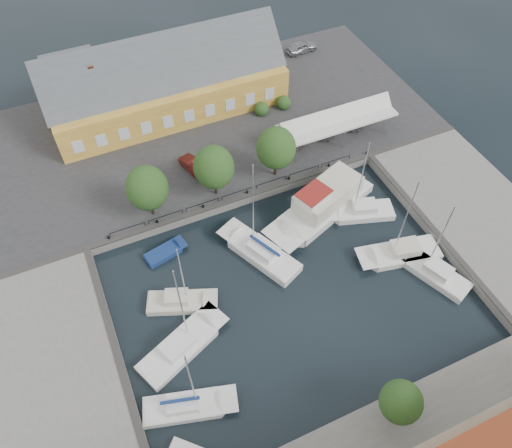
{
  "coord_description": "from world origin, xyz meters",
  "views": [
    {
      "loc": [
        -12.86,
        -22.76,
        40.62
      ],
      "look_at": [
        0.0,
        6.0,
        1.5
      ],
      "focal_mm": 35.0,
      "sensor_mm": 36.0,
      "label": 1
    }
  ],
  "objects_px": {
    "car_red": "(194,167)",
    "center_sailboat": "(260,253)",
    "east_boat_b": "(400,254)",
    "launch_nw": "(165,253)",
    "east_boat_a": "(360,213)",
    "west_boat_d": "(188,407)",
    "east_boat_c": "(433,273)",
    "tent_canopy": "(337,120)",
    "warehouse": "(161,84)",
    "trawler": "(323,204)",
    "west_boat_c": "(182,347)",
    "west_boat_b": "(181,303)",
    "car_silver": "(302,47)"
  },
  "relations": [
    {
      "from": "car_red",
      "to": "center_sailboat",
      "type": "relative_size",
      "value": 0.32
    },
    {
      "from": "east_boat_b",
      "to": "launch_nw",
      "type": "height_order",
      "value": "east_boat_b"
    },
    {
      "from": "east_boat_a",
      "to": "west_boat_d",
      "type": "bearing_deg",
      "value": -153.03
    },
    {
      "from": "east_boat_a",
      "to": "east_boat_c",
      "type": "height_order",
      "value": "east_boat_a"
    },
    {
      "from": "tent_canopy",
      "to": "car_red",
      "type": "distance_m",
      "value": 17.2
    },
    {
      "from": "warehouse",
      "to": "tent_canopy",
      "type": "relative_size",
      "value": 2.04
    },
    {
      "from": "trawler",
      "to": "east_boat_a",
      "type": "xyz_separation_m",
      "value": [
        3.45,
        -2.12,
        -0.75
      ]
    },
    {
      "from": "trawler",
      "to": "warehouse",
      "type": "bearing_deg",
      "value": 114.63
    },
    {
      "from": "west_boat_c",
      "to": "launch_nw",
      "type": "bearing_deg",
      "value": 80.35
    },
    {
      "from": "west_boat_d",
      "to": "car_red",
      "type": "bearing_deg",
      "value": 69.01
    },
    {
      "from": "tent_canopy",
      "to": "west_boat_b",
      "type": "xyz_separation_m",
      "value": [
        -23.75,
        -13.27,
        -3.42
      ]
    },
    {
      "from": "center_sailboat",
      "to": "east_boat_a",
      "type": "distance_m",
      "value": 11.89
    },
    {
      "from": "east_boat_b",
      "to": "east_boat_a",
      "type": "bearing_deg",
      "value": 97.09
    },
    {
      "from": "west_boat_b",
      "to": "east_boat_b",
      "type": "bearing_deg",
      "value": -9.56
    },
    {
      "from": "center_sailboat",
      "to": "launch_nw",
      "type": "xyz_separation_m",
      "value": [
        -8.58,
        4.08,
        -0.27
      ]
    },
    {
      "from": "warehouse",
      "to": "center_sailboat",
      "type": "xyz_separation_m",
      "value": [
        1.85,
        -25.11,
        -4.06
      ]
    },
    {
      "from": "east_boat_a",
      "to": "west_boat_d",
      "type": "distance_m",
      "value": 26.27
    },
    {
      "from": "west_boat_c",
      "to": "west_boat_d",
      "type": "relative_size",
      "value": 1.14
    },
    {
      "from": "east_boat_c",
      "to": "trawler",
      "type": "bearing_deg",
      "value": 116.82
    },
    {
      "from": "car_red",
      "to": "trawler",
      "type": "relative_size",
      "value": 0.29
    },
    {
      "from": "car_silver",
      "to": "west_boat_d",
      "type": "relative_size",
      "value": 0.43
    },
    {
      "from": "center_sailboat",
      "to": "car_silver",
      "type": "bearing_deg",
      "value": 56.11
    },
    {
      "from": "tent_canopy",
      "to": "car_red",
      "type": "xyz_separation_m",
      "value": [
        -17.0,
        1.61,
        -2.01
      ]
    },
    {
      "from": "center_sailboat",
      "to": "west_boat_d",
      "type": "height_order",
      "value": "center_sailboat"
    },
    {
      "from": "trawler",
      "to": "east_boat_a",
      "type": "distance_m",
      "value": 4.12
    },
    {
      "from": "warehouse",
      "to": "west_boat_c",
      "type": "xyz_separation_m",
      "value": [
        -8.48,
        -31.31,
        -4.17
      ]
    },
    {
      "from": "car_red",
      "to": "east_boat_c",
      "type": "height_order",
      "value": "east_boat_c"
    },
    {
      "from": "west_boat_b",
      "to": "west_boat_c",
      "type": "distance_m",
      "value": 4.39
    },
    {
      "from": "east_boat_b",
      "to": "west_boat_c",
      "type": "xyz_separation_m",
      "value": [
        -22.98,
        -0.54,
        0.0
      ]
    },
    {
      "from": "trawler",
      "to": "east_boat_b",
      "type": "height_order",
      "value": "east_boat_b"
    },
    {
      "from": "tent_canopy",
      "to": "car_silver",
      "type": "distance_m",
      "value": 18.58
    },
    {
      "from": "car_silver",
      "to": "west_boat_b",
      "type": "distance_m",
      "value": 42.25
    },
    {
      "from": "car_silver",
      "to": "car_red",
      "type": "height_order",
      "value": "car_silver"
    },
    {
      "from": "east_boat_a",
      "to": "west_boat_c",
      "type": "xyz_separation_m",
      "value": [
        -22.2,
        -6.78,
        -0.0
      ]
    },
    {
      "from": "warehouse",
      "to": "tent_canopy",
      "type": "height_order",
      "value": "warehouse"
    },
    {
      "from": "east_boat_c",
      "to": "east_boat_a",
      "type": "bearing_deg",
      "value": 104.18
    },
    {
      "from": "tent_canopy",
      "to": "east_boat_a",
      "type": "distance_m",
      "value": 11.57
    },
    {
      "from": "east_boat_c",
      "to": "west_boat_c",
      "type": "xyz_separation_m",
      "value": [
        -24.58,
        2.62,
        0.0
      ]
    },
    {
      "from": "car_red",
      "to": "west_boat_b",
      "type": "distance_m",
      "value": 16.4
    },
    {
      "from": "west_boat_b",
      "to": "west_boat_d",
      "type": "relative_size",
      "value": 0.89
    },
    {
      "from": "car_silver",
      "to": "west_boat_d",
      "type": "xyz_separation_m",
      "value": [
        -31.08,
        -40.43,
        -1.49
      ]
    },
    {
      "from": "launch_nw",
      "to": "center_sailboat",
      "type": "bearing_deg",
      "value": -25.45
    },
    {
      "from": "trawler",
      "to": "west_boat_c",
      "type": "relative_size",
      "value": 1.19
    },
    {
      "from": "warehouse",
      "to": "east_boat_c",
      "type": "xyz_separation_m",
      "value": [
        16.1,
        -33.94,
        -4.17
      ]
    },
    {
      "from": "east_boat_b",
      "to": "launch_nw",
      "type": "distance_m",
      "value": 23.36
    },
    {
      "from": "east_boat_c",
      "to": "west_boat_c",
      "type": "bearing_deg",
      "value": 173.91
    },
    {
      "from": "west_boat_b",
      "to": "launch_nw",
      "type": "distance_m",
      "value": 6.12
    },
    {
      "from": "car_silver",
      "to": "west_boat_d",
      "type": "bearing_deg",
      "value": 136.68
    },
    {
      "from": "warehouse",
      "to": "east_boat_b",
      "type": "height_order",
      "value": "east_boat_b"
    },
    {
      "from": "center_sailboat",
      "to": "launch_nw",
      "type": "bearing_deg",
      "value": 154.55
    }
  ]
}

